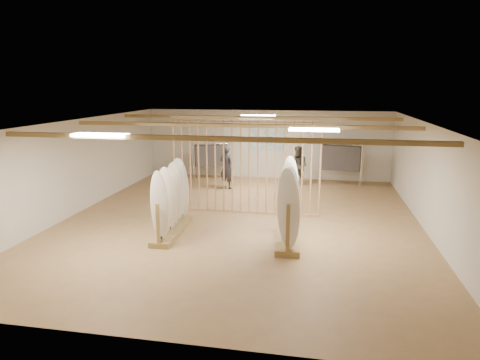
% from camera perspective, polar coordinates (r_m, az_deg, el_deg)
% --- Properties ---
extents(floor, '(12.00, 12.00, 0.00)m').
position_cam_1_polar(floor, '(12.26, 0.00, -5.49)').
color(floor, '#A57E50').
rests_on(floor, ground).
extents(ceiling, '(12.00, 12.00, 0.00)m').
position_cam_1_polar(ceiling, '(11.70, 0.00, 7.67)').
color(ceiling, gray).
rests_on(ceiling, ground).
extents(wall_back, '(12.00, 0.00, 12.00)m').
position_cam_1_polar(wall_back, '(17.75, 3.56, 4.75)').
color(wall_back, beige).
rests_on(wall_back, ground).
extents(wall_front, '(12.00, 0.00, 12.00)m').
position_cam_1_polar(wall_front, '(6.33, -10.14, -9.82)').
color(wall_front, beige).
rests_on(wall_front, ground).
extents(wall_left, '(0.00, 12.00, 12.00)m').
position_cam_1_polar(wall_left, '(13.71, -21.02, 1.64)').
color(wall_left, beige).
rests_on(wall_left, ground).
extents(wall_right, '(0.00, 12.00, 12.00)m').
position_cam_1_polar(wall_right, '(12.05, 24.07, -0.01)').
color(wall_right, beige).
rests_on(wall_right, ground).
extents(ceiling_slats, '(9.50, 6.12, 0.10)m').
position_cam_1_polar(ceiling_slats, '(11.71, 0.00, 7.28)').
color(ceiling_slats, olive).
rests_on(ceiling_slats, ground).
extents(light_panels, '(1.20, 0.35, 0.06)m').
position_cam_1_polar(light_panels, '(11.70, 0.00, 7.38)').
color(light_panels, white).
rests_on(light_panels, ground).
extents(bamboo_partition, '(4.45, 0.05, 2.78)m').
position_cam_1_polar(bamboo_partition, '(12.67, 0.66, 1.65)').
color(bamboo_partition, tan).
rests_on(bamboo_partition, ground).
extents(poster, '(1.40, 0.03, 0.90)m').
position_cam_1_polar(poster, '(17.71, 3.56, 5.38)').
color(poster, '#3771C1').
rests_on(poster, ground).
extents(rack_left, '(0.61, 2.29, 1.83)m').
position_cam_1_polar(rack_left, '(11.23, -9.12, -3.99)').
color(rack_left, olive).
rests_on(rack_left, floor).
extents(rack_right, '(0.66, 1.80, 2.06)m').
position_cam_1_polar(rack_right, '(10.37, 6.48, -4.90)').
color(rack_right, olive).
rests_on(rack_right, floor).
extents(clothing_rack_a, '(1.35, 0.82, 1.52)m').
position_cam_1_polar(clothing_rack_a, '(17.50, -3.89, 3.27)').
color(clothing_rack_a, silver).
rests_on(clothing_rack_a, floor).
extents(clothing_rack_b, '(1.53, 0.67, 1.66)m').
position_cam_1_polar(clothing_rack_b, '(16.76, 13.33, 2.87)').
color(clothing_rack_b, silver).
rests_on(clothing_rack_b, floor).
extents(shopper_a, '(0.81, 0.71, 1.85)m').
position_cam_1_polar(shopper_a, '(15.91, -1.79, 2.13)').
color(shopper_a, '#24232B').
rests_on(shopper_a, floor).
extents(shopper_b, '(1.05, 1.02, 1.72)m').
position_cam_1_polar(shopper_b, '(16.57, 7.83, 2.21)').
color(shopper_b, '#36342A').
rests_on(shopper_b, floor).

